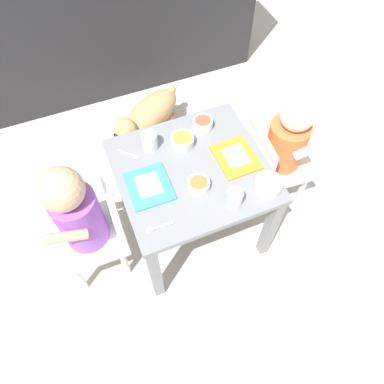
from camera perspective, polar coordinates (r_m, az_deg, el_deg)
ground_plane at (r=1.81m, az=-0.00°, el=-5.35°), size 7.00×7.00×0.00m
kitchen_cabinet_back at (r=2.30m, az=-12.87°, el=26.55°), size 1.68×0.33×0.96m
dining_table at (r=1.47m, az=-0.00°, el=1.74°), size 0.58×0.55×0.48m
seated_child_left at (r=1.41m, az=-17.24°, el=-3.49°), size 0.29×0.29×0.69m
seated_child_right at (r=1.64m, az=14.45°, el=7.57°), size 0.30×0.30×0.64m
dog at (r=2.02m, az=-6.98°, el=11.95°), size 0.45×0.34×0.29m
food_tray_left at (r=1.36m, az=-6.82°, el=0.97°), size 0.16×0.18×0.02m
food_tray_right at (r=1.44m, az=6.97°, el=5.53°), size 0.16×0.18×0.02m
water_cup_left at (r=1.30m, az=6.75°, el=-1.04°), size 0.06×0.06×0.07m
water_cup_right at (r=1.46m, az=-6.72°, el=7.86°), size 0.06×0.06×0.07m
cereal_bowl_right_side at (r=1.47m, az=-1.50°, el=8.13°), size 0.09×0.09×0.04m
veggie_bowl_near at (r=1.53m, az=1.73°, el=10.80°), size 0.08×0.08×0.04m
veggie_bowl_far at (r=1.37m, az=12.01°, el=1.23°), size 0.10×0.10×0.04m
cereal_bowl_left_side at (r=1.34m, az=1.08°, el=1.23°), size 0.08×0.08×0.03m
spoon_by_left_tray at (r=1.27m, az=-5.61°, el=-5.64°), size 0.10×0.02×0.01m
spoon_by_right_tray at (r=1.47m, az=-9.70°, el=5.83°), size 0.08×0.08×0.01m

